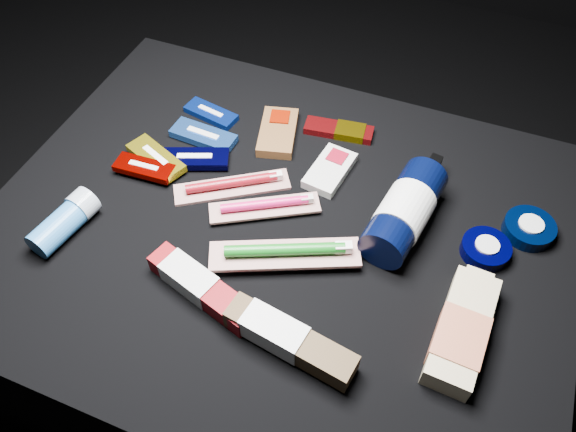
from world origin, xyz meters
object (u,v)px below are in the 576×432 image
at_px(lotion_bottle, 405,211).
at_px(bodywash_bottle, 461,332).
at_px(toothpaste_carton_red, 197,285).
at_px(deodorant_stick, 65,221).

relative_size(lotion_bottle, bodywash_bottle, 1.25).
distance_m(bodywash_bottle, toothpaste_carton_red, 0.40).
bearing_deg(bodywash_bottle, toothpaste_carton_red, -166.60).
bearing_deg(deodorant_stick, bodywash_bottle, 13.83).
bearing_deg(lotion_bottle, deodorant_stick, -148.24).
relative_size(deodorant_stick, toothpaste_carton_red, 0.66).
distance_m(bodywash_bottle, deodorant_stick, 0.65).
height_order(lotion_bottle, toothpaste_carton_red, lotion_bottle).
bearing_deg(lotion_bottle, toothpaste_carton_red, -128.17).
distance_m(deodorant_stick, toothpaste_carton_red, 0.26).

